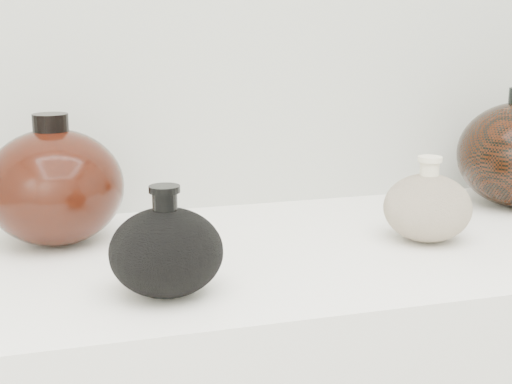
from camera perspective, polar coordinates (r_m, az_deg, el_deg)
name	(u,v)px	position (r m, az deg, el deg)	size (l,w,h in m)	color
black_gourd_vase	(166,251)	(0.83, -7.19, -4.71)	(0.14, 0.14, 0.13)	black
cream_gourd_vase	(427,207)	(1.06, 13.55, -1.17)	(0.15, 0.15, 0.12)	beige
left_round_pot	(55,186)	(1.05, -15.81, 0.43)	(0.20, 0.20, 0.19)	black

